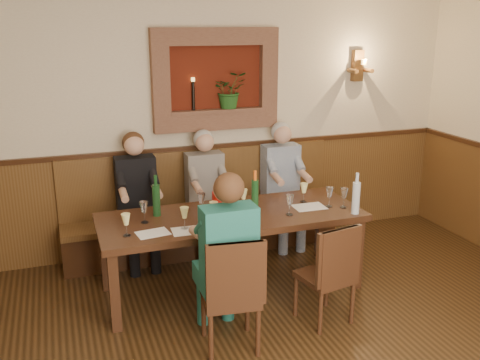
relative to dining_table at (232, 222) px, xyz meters
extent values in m
cube|color=beige|center=(0.00, 1.15, 0.72)|extent=(6.00, 0.04, 2.80)
cube|color=#583719|center=(0.00, 1.13, -0.13)|extent=(6.00, 0.04, 1.10)
cube|color=#381E0F|center=(0.00, 1.13, 0.45)|extent=(6.02, 0.06, 0.05)
cube|color=#53180B|center=(0.20, 1.13, 1.17)|extent=(1.00, 0.02, 0.70)
cube|color=brown|center=(0.20, 1.09, 1.61)|extent=(1.36, 0.12, 0.18)
cube|color=brown|center=(0.20, 1.09, 0.73)|extent=(1.36, 0.12, 0.18)
cube|color=brown|center=(-0.39, 1.09, 1.17)|extent=(0.18, 0.12, 0.70)
cube|color=brown|center=(0.79, 1.09, 1.17)|extent=(0.18, 0.12, 0.70)
cube|color=brown|center=(0.20, 1.09, 0.84)|extent=(1.00, 0.14, 0.04)
imported|color=#204F1B|center=(0.35, 1.09, 1.06)|extent=(0.35, 0.30, 0.39)
cylinder|color=black|center=(-0.05, 1.09, 1.01)|extent=(0.03, 0.03, 0.30)
cylinder|color=#FFBF59|center=(-0.05, 1.09, 1.18)|extent=(0.04, 0.04, 0.04)
cube|color=#583719|center=(1.90, 1.10, 1.27)|extent=(0.12, 0.08, 0.35)
cylinder|color=#583719|center=(1.80, 1.03, 1.22)|extent=(0.05, 0.18, 0.05)
cylinder|color=#583719|center=(2.00, 1.03, 1.22)|extent=(0.05, 0.18, 0.05)
cylinder|color=#FFBF59|center=(1.90, 0.97, 1.32)|extent=(0.06, 0.06, 0.06)
cube|color=#371C10|center=(0.00, 0.00, 0.04)|extent=(2.40, 0.90, 0.06)
cube|color=#371C10|center=(-1.12, -0.37, -0.33)|extent=(0.08, 0.08, 0.69)
cube|color=#371C10|center=(1.12, -0.37, -0.33)|extent=(0.08, 0.08, 0.69)
cube|color=#371C10|center=(-1.12, 0.37, -0.33)|extent=(0.08, 0.08, 0.69)
cube|color=#371C10|center=(1.12, 0.37, -0.33)|extent=(0.08, 0.08, 0.69)
cube|color=#381E0F|center=(0.00, 0.91, -0.48)|extent=(3.00, 0.40, 0.40)
cube|color=#583719|center=(0.00, 0.91, -0.26)|extent=(3.00, 0.45, 0.06)
cube|color=#583719|center=(0.00, 1.10, 0.10)|extent=(3.00, 0.06, 0.66)
cube|color=#371C10|center=(-0.31, -0.88, -0.48)|extent=(0.44, 0.44, 0.40)
cube|color=#371C10|center=(-0.31, -0.88, -0.25)|extent=(0.47, 0.47, 0.05)
cube|color=#371C10|center=(-0.33, -1.07, 0.02)|extent=(0.42, 0.09, 0.50)
cube|color=#371C10|center=(0.56, -0.78, -0.49)|extent=(0.44, 0.44, 0.37)
cube|color=#371C10|center=(0.56, -0.78, -0.28)|extent=(0.46, 0.46, 0.05)
cube|color=#371C10|center=(0.59, -0.96, -0.02)|extent=(0.39, 0.11, 0.47)
cube|color=black|center=(-0.72, 0.77, -0.45)|extent=(0.40, 0.42, 0.45)
cube|color=black|center=(-0.72, 0.93, 0.19)|extent=(0.40, 0.21, 0.53)
sphere|color=#D8A384|center=(-0.72, 0.89, 0.58)|extent=(0.20, 0.20, 0.20)
sphere|color=#4C2D19|center=(-0.72, 0.94, 0.60)|extent=(0.22, 0.22, 0.22)
cube|color=#4F4C48|center=(0.01, 0.77, -0.45)|extent=(0.39, 0.41, 0.45)
cube|color=#4F4C48|center=(0.01, 0.93, 0.18)|extent=(0.39, 0.20, 0.51)
sphere|color=#D8A384|center=(0.01, 0.89, 0.56)|extent=(0.20, 0.20, 0.20)
sphere|color=#B2B2B2|center=(0.01, 0.94, 0.58)|extent=(0.21, 0.21, 0.21)
cube|color=navy|center=(0.89, 0.77, -0.45)|extent=(0.40, 0.42, 0.45)
cube|color=navy|center=(0.89, 0.93, 0.19)|extent=(0.40, 0.21, 0.53)
sphere|color=#D8A384|center=(0.89, 0.89, 0.58)|extent=(0.20, 0.20, 0.20)
sphere|color=#B2B2B2|center=(0.89, 0.94, 0.60)|extent=(0.22, 0.22, 0.22)
cube|color=#1B5F5D|center=(-0.31, -0.70, -0.45)|extent=(0.41, 0.43, 0.45)
cube|color=#1B5F5D|center=(-0.31, -0.87, 0.20)|extent=(0.41, 0.22, 0.54)
sphere|color=#D8A384|center=(-0.31, -0.83, 0.60)|extent=(0.21, 0.21, 0.21)
sphere|color=#4C2D19|center=(-0.31, -0.88, 0.62)|extent=(0.23, 0.23, 0.23)
cylinder|color=red|center=(-0.09, -0.07, 0.20)|extent=(0.27, 0.27, 0.24)
cylinder|color=#19471E|center=(0.24, 0.04, 0.22)|extent=(0.07, 0.07, 0.29)
cylinder|color=orange|center=(0.24, 0.04, 0.41)|extent=(0.03, 0.03, 0.09)
cylinder|color=#19471E|center=(-0.65, 0.19, 0.22)|extent=(0.08, 0.08, 0.29)
cylinder|color=#19471E|center=(-0.65, 0.19, 0.41)|extent=(0.04, 0.04, 0.09)
cylinder|color=silver|center=(1.07, -0.36, 0.22)|extent=(0.08, 0.08, 0.29)
cylinder|color=silver|center=(1.07, -0.36, 0.41)|extent=(0.03, 0.03, 0.09)
cube|color=white|center=(-0.76, -0.22, 0.08)|extent=(0.29, 0.22, 0.00)
cube|color=white|center=(-0.07, -0.05, 0.08)|extent=(0.31, 0.24, 0.00)
cube|color=white|center=(0.76, -0.06, 0.08)|extent=(0.30, 0.22, 0.00)
cube|color=white|center=(-0.47, -0.27, 0.08)|extent=(0.30, 0.22, 0.00)
camera|label=1|loc=(-1.45, -4.35, 1.75)|focal=40.00mm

